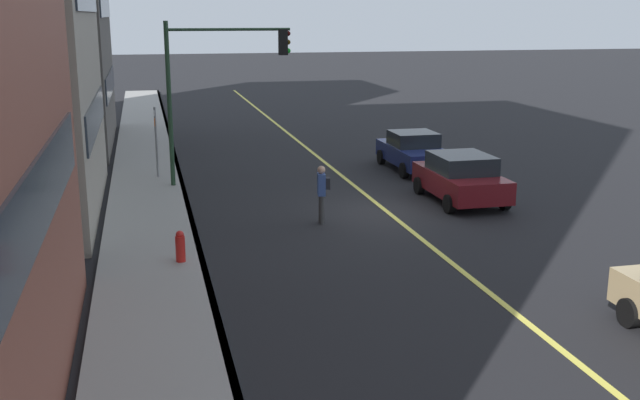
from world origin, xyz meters
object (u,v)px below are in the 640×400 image
(traffic_light_mast, at_px, (216,74))
(fire_hydrant, at_px, (180,249))
(street_sign_post, at_px, (156,138))
(pedestrian_with_backpack, at_px, (322,190))
(car_navy, at_px, (414,151))
(car_maroon, at_px, (461,178))

(traffic_light_mast, xyz_separation_m, fire_hydrant, (-8.74, 1.85, -3.59))
(traffic_light_mast, distance_m, street_sign_post, 3.60)
(pedestrian_with_backpack, height_order, street_sign_post, street_sign_post)
(street_sign_post, bearing_deg, pedestrian_with_backpack, -147.03)
(car_navy, distance_m, traffic_light_mast, 8.69)
(pedestrian_with_backpack, height_order, traffic_light_mast, traffic_light_mast)
(pedestrian_with_backpack, distance_m, street_sign_post, 8.57)
(pedestrian_with_backpack, distance_m, traffic_light_mast, 6.84)
(car_maroon, relative_size, street_sign_post, 1.47)
(car_navy, xyz_separation_m, traffic_light_mast, (-1.29, 7.94, 3.30))
(pedestrian_with_backpack, xyz_separation_m, traffic_light_mast, (5.60, 2.50, 3.03))
(car_navy, height_order, traffic_light_mast, traffic_light_mast)
(car_navy, bearing_deg, street_sign_post, 88.38)
(pedestrian_with_backpack, bearing_deg, car_navy, -38.29)
(street_sign_post, bearing_deg, car_navy, -91.62)
(traffic_light_mast, distance_m, fire_hydrant, 9.63)
(car_navy, bearing_deg, traffic_light_mast, 99.23)
(traffic_light_mast, height_order, street_sign_post, traffic_light_mast)
(traffic_light_mast, bearing_deg, street_sign_post, 53.89)
(car_maroon, height_order, traffic_light_mast, traffic_light_mast)
(street_sign_post, relative_size, fire_hydrant, 2.95)
(street_sign_post, bearing_deg, traffic_light_mast, -126.11)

